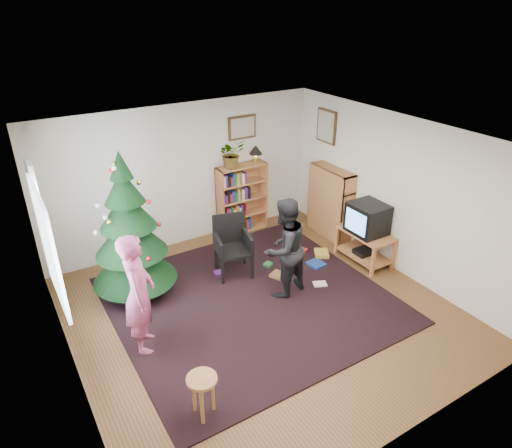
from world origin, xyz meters
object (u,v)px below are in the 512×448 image
stool (202,387)px  person_by_chair (284,248)px  person_standing (139,294)px  picture_right (327,126)px  bookshelf_back (242,198)px  potted_plant (231,154)px  picture_back (242,127)px  armchair (230,243)px  christmas_tree (130,238)px  tv_stand (365,244)px  bookshelf_right (330,202)px  crt_tv (368,218)px  table_lamp (256,151)px

stool → person_by_chair: 2.49m
person_standing → person_by_chair: (2.17, 0.04, -0.04)m
picture_right → bookshelf_back: size_ratio=0.46×
stool → person_standing: bearing=96.7°
person_by_chair → potted_plant: potted_plant is taller
picture_back → picture_right: 1.51m
armchair → potted_plant: 1.72m
christmas_tree → tv_stand: 3.79m
christmas_tree → stool: christmas_tree is taller
picture_right → bookshelf_right: bearing=-108.2°
bookshelf_back → tv_stand: bearing=-60.5°
crt_tv → table_lamp: table_lamp is taller
crt_tv → stool: 4.00m
bookshelf_right → stool: (-3.82, -2.56, -0.25)m
picture_back → person_by_chair: bearing=-105.4°
picture_back → christmas_tree: bearing=-156.4°
bookshelf_right → potted_plant: 2.00m
bookshelf_right → stool: bearing=123.8°
crt_tv → christmas_tree: bearing=162.6°
picture_right → potted_plant: bearing=160.1°
bookshelf_right → stool: bookshelf_right is taller
picture_right → table_lamp: (-1.13, 0.59, -0.43)m
picture_right → person_standing: bearing=-159.1°
armchair → potted_plant: bearing=73.3°
stool → christmas_tree: bearing=87.1°
potted_plant → table_lamp: bearing=0.0°
picture_back → bookshelf_back: picture_back is taller
tv_stand → person_by_chair: person_by_chair is taller
bookshelf_back → person_by_chair: (-0.52, -2.13, 0.11)m
person_standing → potted_plant: potted_plant is taller
crt_tv → armchair: size_ratio=0.59×
picture_right → christmas_tree: size_ratio=0.27×
crt_tv → person_by_chair: bearing=-178.2°
bookshelf_right → person_by_chair: bearing=121.8°
picture_back → bookshelf_right: (1.19, -1.14, -1.29)m
christmas_tree → potted_plant: size_ratio=4.41×
christmas_tree → person_by_chair: size_ratio=1.45×
armchair → potted_plant: (0.70, 1.18, 1.03)m
bookshelf_back → person_standing: (-2.69, -2.17, 0.14)m
christmas_tree → armchair: size_ratio=2.30×
picture_back → tv_stand: (1.07, -2.21, -1.62)m
bookshelf_back → stool: (-2.53, -3.56, -0.25)m
table_lamp → potted_plant: bearing=180.0°
crt_tv → person_standing: (-3.86, -0.10, 0.01)m
picture_right → bookshelf_back: picture_right is taller
bookshelf_back → crt_tv: 2.38m
picture_back → tv_stand: 2.94m
picture_back → armchair: bearing=-127.4°
stool → tv_stand: bearing=21.8°
bookshelf_back → person_by_chair: size_ratio=0.84×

